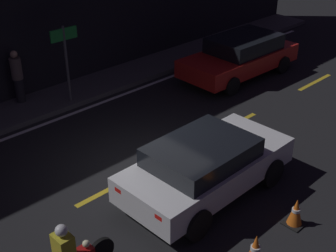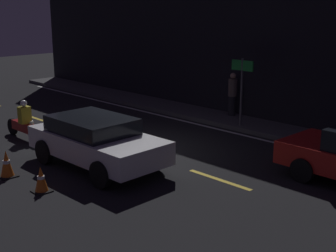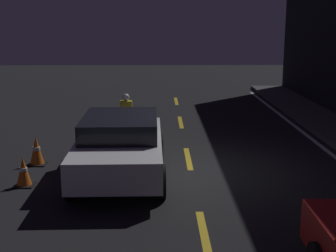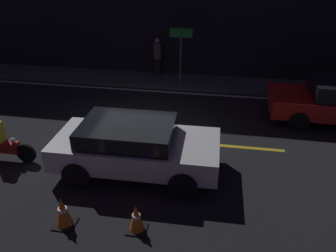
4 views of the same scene
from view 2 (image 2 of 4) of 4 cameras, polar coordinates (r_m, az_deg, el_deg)
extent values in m
plane|color=black|center=(14.51, -4.47, -2.98)|extent=(56.00, 56.00, 0.00)
cube|color=#424244|center=(17.95, 7.70, 0.63)|extent=(28.00, 1.67, 0.16)
cube|color=black|center=(18.23, 10.05, 12.32)|extent=(28.00, 0.30, 7.42)
cube|color=gold|center=(18.91, -15.28, 0.73)|extent=(2.00, 0.14, 0.01)
cube|color=gold|center=(15.26, -6.89, -2.15)|extent=(2.00, 0.14, 0.01)
cube|color=gold|center=(12.18, 6.28, -6.52)|extent=(2.00, 0.14, 0.01)
cube|color=silver|center=(17.14, 5.45, -0.22)|extent=(25.20, 0.14, 0.01)
cube|color=silver|center=(12.99, -8.59, -2.21)|extent=(4.21, 1.91, 0.61)
cube|color=black|center=(13.01, -9.24, 0.18)|extent=(2.32, 1.69, 0.43)
cube|color=red|center=(14.91, -11.55, 0.47)|extent=(0.06, 0.20, 0.10)
cube|color=red|center=(14.30, -15.52, -0.37)|extent=(0.06, 0.20, 0.10)
cylinder|color=black|center=(12.68, -1.74, -3.91)|extent=(0.70, 0.19, 0.69)
cylinder|color=black|center=(11.59, -8.24, -5.89)|extent=(0.70, 0.19, 0.69)
cylinder|color=black|center=(14.59, -8.79, -1.59)|extent=(0.70, 0.19, 0.69)
cylinder|color=black|center=(13.65, -14.86, -3.06)|extent=(0.70, 0.19, 0.69)
cylinder|color=black|center=(12.32, 16.05, -5.22)|extent=(0.64, 0.19, 0.63)
cylinder|color=black|center=(15.55, -15.65, -1.20)|extent=(0.56, 0.08, 0.56)
cylinder|color=black|center=(17.01, -18.42, -0.07)|extent=(0.56, 0.10, 0.56)
cube|color=maroon|center=(16.24, -17.14, -0.10)|extent=(1.29, 0.24, 0.30)
sphere|color=#F2EABF|center=(15.71, -16.27, 0.35)|extent=(0.14, 0.14, 0.14)
cube|color=gold|center=(16.05, -17.08, 1.30)|extent=(0.28, 0.36, 0.55)
sphere|color=silver|center=(15.97, -17.19, 2.65)|extent=(0.22, 0.22, 0.22)
cube|color=black|center=(13.02, -18.96, -5.79)|extent=(0.45, 0.45, 0.03)
cone|color=orange|center=(12.90, -19.09, -4.29)|extent=(0.34, 0.34, 0.69)
cylinder|color=white|center=(12.89, -19.11, -4.15)|extent=(0.19, 0.19, 0.08)
cube|color=black|center=(11.77, -15.12, -7.67)|extent=(0.41, 0.41, 0.03)
cone|color=orange|center=(11.66, -15.23, -6.20)|extent=(0.32, 0.32, 0.61)
cylinder|color=white|center=(11.65, -15.24, -6.06)|extent=(0.17, 0.17, 0.07)
cylinder|color=black|center=(18.42, 7.81, 2.47)|extent=(0.28, 0.28, 0.77)
cylinder|color=#594C47|center=(18.29, 7.89, 4.68)|extent=(0.34, 0.34, 0.68)
sphere|color=tan|center=(18.22, 7.94, 6.08)|extent=(0.22, 0.22, 0.22)
cylinder|color=#4C4C51|center=(16.79, 8.93, 4.08)|extent=(0.08, 0.08, 2.40)
cube|color=#198C33|center=(16.64, 9.06, 7.30)|extent=(0.90, 0.05, 0.36)
camera|label=1|loc=(17.04, -41.57, 18.53)|focal=50.00mm
camera|label=3|loc=(8.18, 45.40, 3.80)|focal=50.00mm
camera|label=4|loc=(8.19, -43.92, 16.16)|focal=35.00mm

